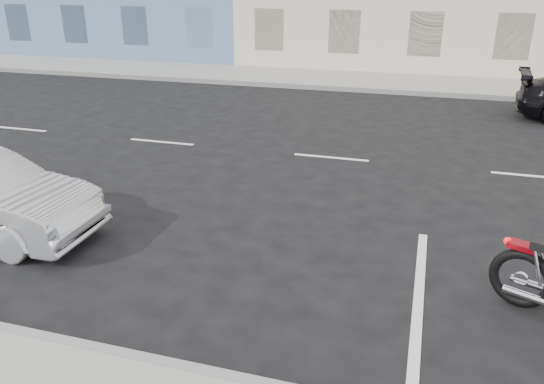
{
  "coord_description": "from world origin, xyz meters",
  "views": [
    {
      "loc": [
        -0.15,
        -10.64,
        3.6
      ],
      "look_at": [
        -2.1,
        -4.09,
        0.8
      ],
      "focal_mm": 35.0,
      "sensor_mm": 36.0,
      "label": 1
    }
  ],
  "objects": [
    {
      "name": "sidewalk_far",
      "position": [
        -5.0,
        8.7,
        0.07
      ],
      "size": [
        80.0,
        3.4,
        0.15
      ],
      "primitive_type": "cube",
      "color": "gray",
      "rests_on": "ground"
    },
    {
      "name": "ground",
      "position": [
        0.0,
        0.0,
        0.0
      ],
      "size": [
        120.0,
        120.0,
        0.0
      ],
      "primitive_type": "plane",
      "color": "black",
      "rests_on": "ground"
    },
    {
      "name": "curb_far",
      "position": [
        -5.0,
        7.0,
        0.08
      ],
      "size": [
        80.0,
        0.12,
        0.16
      ],
      "primitive_type": "cube",
      "color": "gray",
      "rests_on": "ground"
    }
  ]
}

